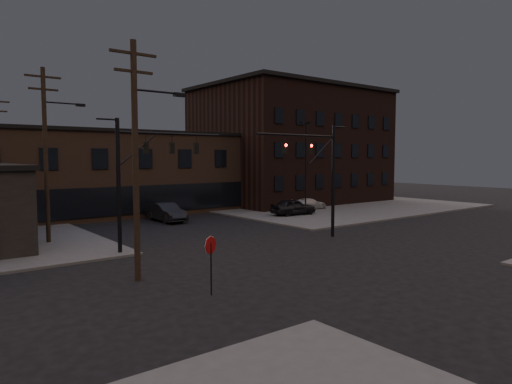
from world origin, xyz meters
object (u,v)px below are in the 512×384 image
stop_sign (211,251)px  parked_car_lot_b (309,204)px  car_crossing (166,212)px  traffic_signal_near (322,169)px  traffic_signal_far (139,169)px  parked_car_lot_a (293,207)px

stop_sign → parked_car_lot_b: 31.13m
parked_car_lot_b → car_crossing: 16.15m
traffic_signal_near → traffic_signal_far: 12.57m
car_crossing → parked_car_lot_b: bearing=-6.6°
parked_car_lot_b → car_crossing: car_crossing is taller
traffic_signal_near → traffic_signal_far: same height
traffic_signal_near → parked_car_lot_b: 17.37m
traffic_signal_near → stop_sign: 15.17m
stop_sign → car_crossing: size_ratio=0.49×
car_crossing → traffic_signal_near: bearing=-71.6°
traffic_signal_near → car_crossing: size_ratio=1.58×
parked_car_lot_a → traffic_signal_near: bearing=152.9°
stop_sign → parked_car_lot_b: stop_sign is taller
traffic_signal_far → parked_car_lot_b: (23.30, 9.08, -4.28)m
parked_car_lot_a → car_crossing: parked_car_lot_a is taller
stop_sign → traffic_signal_near: bearing=25.9°
traffic_signal_near → parked_car_lot_b: traffic_signal_near is taller
parked_car_lot_a → car_crossing: (-11.36, 4.37, -0.10)m
traffic_signal_near → traffic_signal_far: bearing=163.8°
parked_car_lot_a → car_crossing: bearing=74.9°
traffic_signal_near → stop_sign: (-13.36, -6.49, -3.09)m
stop_sign → car_crossing: stop_sign is taller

